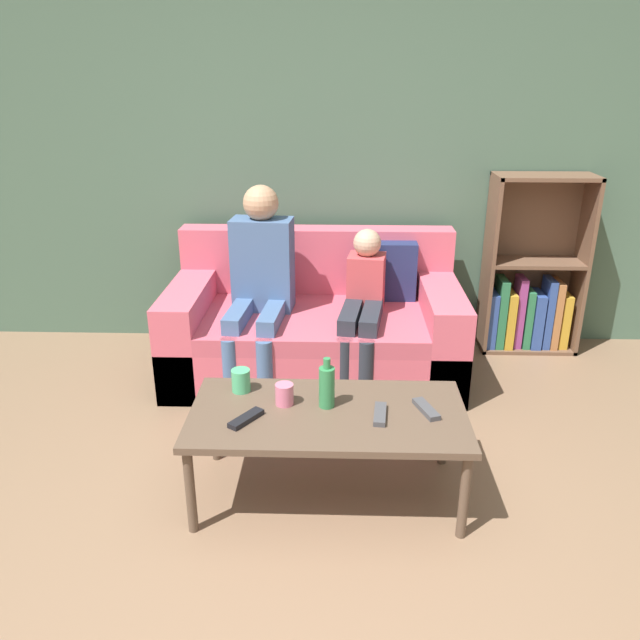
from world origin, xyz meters
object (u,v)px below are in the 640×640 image
bottle (327,386)px  cup_far (241,380)px  person_child (363,302)px  couch (316,328)px  tv_remote_2 (246,419)px  cup_near (284,394)px  tv_remote_1 (426,409)px  coffee_table (328,419)px  person_adult (260,273)px  tv_remote_0 (380,414)px  bookshelf (529,287)px

bottle → cup_far: bearing=162.0°
person_child → couch: bearing=159.5°
couch → tv_remote_2: couch is taller
cup_near → tv_remote_1: size_ratio=0.53×
coffee_table → tv_remote_1: (0.41, 0.01, 0.05)m
coffee_table → cup_far: bearing=156.2°
person_adult → tv_remote_1: 1.43m
tv_remote_0 → tv_remote_2: same height
bottle → person_child: bearing=80.0°
couch → cup_far: couch is taller
bookshelf → coffee_table: (-1.28, -1.64, -0.04)m
coffee_table → person_child: (0.18, 1.10, 0.12)m
cup_far → tv_remote_1: cup_far is taller
tv_remote_0 → bookshelf: bearing=63.0°
cup_far → bottle: size_ratio=0.46×
couch → bookshelf: bookshelf is taller
coffee_table → person_child: person_child is taller
person_child → bottle: bearing=-92.0°
cup_far → tv_remote_1: (0.80, -0.16, -0.04)m
cup_near → tv_remote_2: (-0.14, -0.14, -0.04)m
bookshelf → person_child: size_ratio=1.29×
bookshelf → person_child: bookshelf is taller
person_child → bottle: 1.07m
couch → cup_near: (-0.09, -1.19, 0.19)m
coffee_table → cup_far: 0.43m
cup_near → tv_remote_2: 0.21m
person_child → cup_near: 1.10m
bookshelf → cup_near: bearing=-133.0°
bookshelf → tv_remote_1: bearing=-118.3°
tv_remote_0 → person_adult: bearing=123.5°
person_adult → cup_near: bearing=-73.3°
tv_remote_1 → coffee_table: bearing=162.4°
tv_remote_1 → tv_remote_2: same height
bookshelf → cup_far: bookshelf is taller
tv_remote_0 → bottle: (-0.22, 0.08, 0.08)m
person_child → bottle: person_child is taller
tv_remote_1 → bottle: 0.42m
bookshelf → bottle: 2.05m
bookshelf → tv_remote_1: bookshelf is taller
couch → tv_remote_2: 1.36m
cup_near → coffee_table: bearing=-17.7°
cup_far → tv_remote_0: 0.64m
cup_far → coffee_table: bearing=-23.8°
cup_far → tv_remote_2: 0.27m
tv_remote_0 → bottle: 0.25m
person_adult → coffee_table: bearing=-65.3°
couch → cup_near: size_ratio=18.53×
person_adult → tv_remote_0: bearing=-57.2°
coffee_table → cup_far: (-0.39, 0.17, 0.09)m
cup_far → tv_remote_2: (0.06, -0.26, -0.04)m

